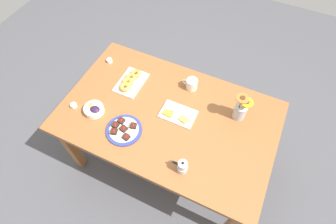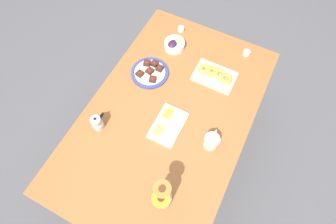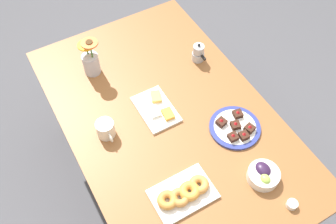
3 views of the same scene
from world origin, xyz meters
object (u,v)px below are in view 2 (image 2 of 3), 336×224
at_px(jam_cup_berry, 247,53).
at_px(dessert_plate, 150,72).
at_px(grape_bowl, 174,45).
at_px(dining_table, 168,120).
at_px(croissant_platter, 215,74).
at_px(flower_vase, 163,198).
at_px(coffee_mug, 211,141).
at_px(moka_pot, 97,123).
at_px(jam_cup_honey, 181,29).
at_px(cheese_platter, 168,124).

height_order(jam_cup_berry, dessert_plate, dessert_plate).
height_order(grape_bowl, dessert_plate, grape_bowl).
distance_m(dining_table, croissant_platter, 0.45).
xyz_separation_m(dessert_plate, flower_vase, (-0.71, -0.47, 0.07)).
distance_m(dining_table, coffee_mug, 0.35).
distance_m(dessert_plate, moka_pot, 0.50).
xyz_separation_m(dining_table, croissant_platter, (0.41, -0.15, 0.11)).
distance_m(grape_bowl, moka_pot, 0.79).
bearing_deg(croissant_platter, jam_cup_berry, -25.18).
bearing_deg(jam_cup_honey, moka_pot, 173.19).
xyz_separation_m(jam_cup_berry, moka_pot, (-0.95, 0.63, 0.03)).
relative_size(grape_bowl, jam_cup_honey, 3.04).
relative_size(coffee_mug, moka_pot, 1.05).
xyz_separation_m(jam_cup_berry, flower_vase, (-1.16, 0.07, 0.07)).
height_order(grape_bowl, croissant_platter, grape_bowl).
bearing_deg(coffee_mug, jam_cup_berry, 2.60).
relative_size(dining_table, moka_pot, 13.45).
bearing_deg(jam_cup_berry, jam_cup_honey, 90.72).
distance_m(grape_bowl, flower_vase, 1.07).
bearing_deg(dessert_plate, jam_cup_berry, -49.56).
bearing_deg(cheese_platter, jam_cup_honey, 19.58).
distance_m(grape_bowl, jam_cup_berry, 0.52).
bearing_deg(dessert_plate, flower_vase, -146.48).
distance_m(grape_bowl, cheese_platter, 0.62).
xyz_separation_m(jam_cup_honey, flower_vase, (-1.16, -0.45, 0.07)).
height_order(cheese_platter, croissant_platter, croissant_platter).
height_order(croissant_platter, dessert_plate, same).
distance_m(jam_cup_berry, flower_vase, 1.17).
bearing_deg(cheese_platter, croissant_platter, -14.23).
xyz_separation_m(cheese_platter, flower_vase, (-0.41, -0.18, 0.07)).
height_order(grape_bowl, cheese_platter, grape_bowl).
xyz_separation_m(croissant_platter, dessert_plate, (-0.18, 0.41, -0.01)).
relative_size(jam_cup_honey, flower_vase, 0.20).
height_order(dining_table, cheese_platter, cheese_platter).
bearing_deg(croissant_platter, dessert_plate, 113.69).
bearing_deg(cheese_platter, jam_cup_berry, -18.48).
bearing_deg(grape_bowl, croissant_platter, -106.06).
distance_m(coffee_mug, flower_vase, 0.43).
distance_m(coffee_mug, jam_cup_honey, 0.92).
xyz_separation_m(dining_table, jam_cup_berry, (0.69, -0.28, 0.10)).
xyz_separation_m(coffee_mug, flower_vase, (-0.42, 0.10, 0.03)).
bearing_deg(dining_table, grape_bowl, 22.08).
height_order(cheese_platter, jam_cup_berry, cheese_platter).
relative_size(dining_table, cheese_platter, 6.15).
distance_m(cheese_platter, jam_cup_honey, 0.79).
relative_size(flower_vase, moka_pot, 1.98).
bearing_deg(coffee_mug, croissant_platter, 19.57).
distance_m(cheese_platter, jam_cup_berry, 0.79).
relative_size(coffee_mug, cheese_platter, 0.48).
xyz_separation_m(dining_table, flower_vase, (-0.48, -0.21, 0.17)).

